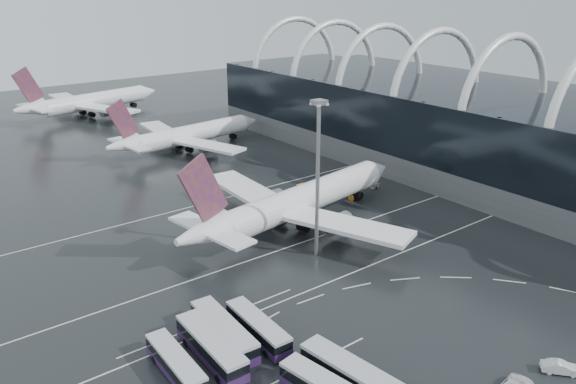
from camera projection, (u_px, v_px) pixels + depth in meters
ground at (338, 271)px, 93.08m from camera, size 420.00×420.00×0.00m
terminal at (469, 128)px, 139.09m from camera, size 42.00×160.00×34.90m
lane_marking_near at (346, 275)px, 91.60m from camera, size 120.00×0.25×0.01m
lane_marking_mid at (293, 245)px, 101.99m from camera, size 120.00×0.25×0.01m
lane_marking_far at (214, 201)px, 122.77m from camera, size 120.00×0.25×0.01m
bus_bay_line_south at (279, 380)px, 67.52m from camera, size 28.00×0.25×0.01m
bus_bay_line_north at (212, 321)px, 79.39m from camera, size 28.00×0.25×0.01m
airliner_main at (296, 203)px, 108.35m from camera, size 57.90×50.25×19.62m
airliner_gate_b at (186, 136)px, 157.87m from camera, size 50.05×44.69×17.37m
airliner_gate_c at (89, 102)px, 198.48m from camera, size 54.79×49.72×19.61m
bus_row_near_a at (176, 364)px, 67.86m from camera, size 3.22×12.15×2.97m
bus_row_near_b at (211, 347)px, 70.65m from camera, size 3.66×13.86×3.39m
bus_row_near_c at (224, 331)px, 73.79m from camera, size 3.95×13.91×3.38m
bus_row_near_d at (258, 328)px, 74.88m from camera, size 3.39×12.54×3.06m
bus_row_far_c at (352, 376)px, 65.43m from camera, size 4.88×14.31×3.45m
van_curve_c at (561, 367)px, 68.60m from camera, size 4.25×4.52×1.52m
floodlight_mast at (318, 161)px, 92.49m from camera, size 2.10×2.10×27.42m
gse_cart_belly_a at (353, 197)px, 123.57m from camera, size 1.97×1.17×1.08m
gse_cart_belly_c at (302, 221)px, 110.99m from camera, size 1.98×1.17×1.08m
gse_cart_belly_d at (374, 186)px, 130.26m from camera, size 1.95×1.15×1.07m
gse_cart_belly_e at (301, 187)px, 129.73m from camera, size 2.00×1.18×1.09m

